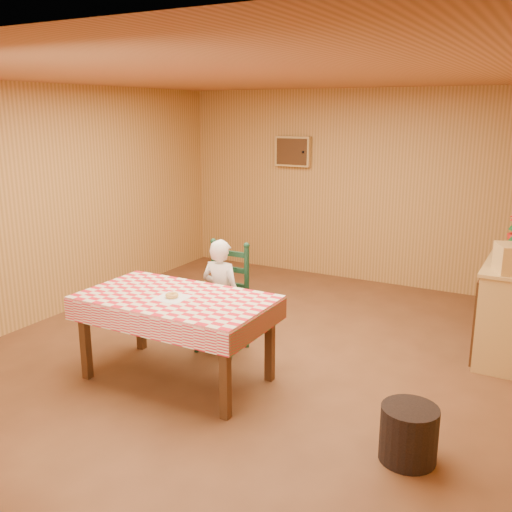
{
  "coord_description": "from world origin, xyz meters",
  "views": [
    {
      "loc": [
        2.55,
        -4.47,
        2.31
      ],
      "look_at": [
        0.0,
        0.2,
        0.95
      ],
      "focal_mm": 40.0,
      "sensor_mm": 36.0,
      "label": 1
    }
  ],
  "objects": [
    {
      "name": "dining_table",
      "position": [
        -0.28,
        -0.73,
        0.69
      ],
      "size": [
        1.66,
        0.96,
        0.77
      ],
      "color": "#472913",
      "rests_on": "ground"
    },
    {
      "name": "storage_bin",
      "position": [
        1.81,
        -0.97,
        0.19
      ],
      "size": [
        0.43,
        0.43,
        0.39
      ],
      "primitive_type": "cylinder",
      "rotation": [
        0.0,
        0.0,
        -0.11
      ],
      "color": "black",
      "rests_on": "ground"
    },
    {
      "name": "ground",
      "position": [
        0.0,
        0.0,
        0.0
      ],
      "size": [
        6.0,
        6.0,
        0.0
      ],
      "primitive_type": "plane",
      "color": "brown",
      "rests_on": "ground"
    },
    {
      "name": "donut",
      "position": [
        -0.28,
        -0.78,
        0.79
      ],
      "size": [
        0.14,
        0.14,
        0.04
      ],
      "primitive_type": "torus",
      "rotation": [
        0.0,
        0.0,
        0.26
      ],
      "color": "gold",
      "rests_on": "napkin"
    },
    {
      "name": "shelf_unit",
      "position": [
        2.22,
        1.25,
        0.47
      ],
      "size": [
        0.54,
        1.24,
        0.93
      ],
      "color": "tan",
      "rests_on": "ground"
    },
    {
      "name": "ladder_chair",
      "position": [
        -0.28,
        0.06,
        0.5
      ],
      "size": [
        0.44,
        0.4,
        1.08
      ],
      "color": "black",
      "rests_on": "ground"
    },
    {
      "name": "seated_child",
      "position": [
        -0.28,
        -0.0,
        0.56
      ],
      "size": [
        0.41,
        0.27,
        1.12
      ],
      "primitive_type": "imported",
      "rotation": [
        0.0,
        0.0,
        3.14
      ],
      "color": "silver",
      "rests_on": "ground"
    },
    {
      "name": "napkin",
      "position": [
        -0.28,
        -0.78,
        0.77
      ],
      "size": [
        0.26,
        0.26,
        0.0
      ],
      "primitive_type": "cube",
      "rotation": [
        0.0,
        0.0,
        0.01
      ],
      "color": "white",
      "rests_on": "dining_table"
    },
    {
      "name": "cabin_walls",
      "position": [
        -0.0,
        0.53,
        1.83
      ],
      "size": [
        5.1,
        6.05,
        2.65
      ],
      "color": "#BB8843",
      "rests_on": "ground"
    }
  ]
}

